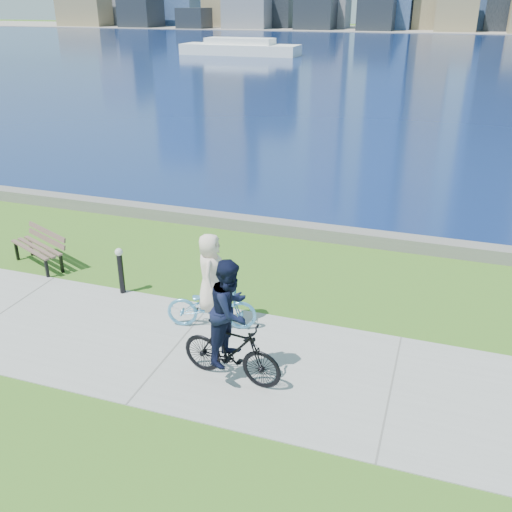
{
  "coord_description": "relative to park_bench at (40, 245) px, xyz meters",
  "views": [
    {
      "loc": [
        4.38,
        -8.07,
        5.98
      ],
      "look_at": [
        0.87,
        2.19,
        1.1
      ],
      "focal_mm": 40.0,
      "sensor_mm": 36.0,
      "label": 1
    }
  ],
  "objects": [
    {
      "name": "seawall",
      "position": [
        4.72,
        3.89,
        -0.36
      ],
      "size": [
        90.0,
        0.5,
        0.35
      ],
      "primitive_type": "cube",
      "color": "slate",
      "rests_on": "ground"
    },
    {
      "name": "bay_water",
      "position": [
        4.72,
        69.69,
        -0.53
      ],
      "size": [
        320.0,
        131.0,
        0.01
      ],
      "primitive_type": "cube",
      "color": "#0B1D4C",
      "rests_on": "ground"
    },
    {
      "name": "ground",
      "position": [
        4.72,
        -2.31,
        -0.54
      ],
      "size": [
        320.0,
        320.0,
        0.0
      ],
      "primitive_type": "plane",
      "color": "#37661A",
      "rests_on": "ground"
    },
    {
      "name": "ferry_near",
      "position": [
        -15.8,
        56.68,
        0.26
      ],
      "size": [
        14.06,
        4.02,
        1.91
      ],
      "color": "white",
      "rests_on": "ground"
    },
    {
      "name": "cyclist_woman",
      "position": [
        5.1,
        -1.38,
        0.22
      ],
      "size": [
        1.02,
        1.88,
        1.99
      ],
      "rotation": [
        0.0,
        0.0,
        1.8
      ],
      "color": "#57A3D3",
      "rests_on": "ground"
    },
    {
      "name": "cyclist_man",
      "position": [
        6.09,
        -2.85,
        0.43
      ],
      "size": [
        0.77,
        1.89,
        2.24
      ],
      "rotation": [
        0.0,
        0.0,
        1.45
      ],
      "color": "black",
      "rests_on": "ground"
    },
    {
      "name": "park_bench",
      "position": [
        0.0,
        0.0,
        0.0
      ],
      "size": [
        1.79,
        1.22,
        0.88
      ],
      "rotation": [
        0.0,
        0.0,
        -0.42
      ],
      "color": "black",
      "rests_on": "ground"
    },
    {
      "name": "bollard_lamp",
      "position": [
        2.65,
        -0.68,
        0.09
      ],
      "size": [
        0.18,
        0.18,
        1.09
      ],
      "color": "black",
      "rests_on": "ground"
    },
    {
      "name": "far_shore",
      "position": [
        4.72,
        127.69,
        -0.48
      ],
      "size": [
        320.0,
        30.0,
        0.12
      ],
      "primitive_type": "cube",
      "color": "gray",
      "rests_on": "ground"
    },
    {
      "name": "concrete_path",
      "position": [
        4.72,
        -2.31,
        -0.53
      ],
      "size": [
        80.0,
        3.5,
        0.02
      ],
      "primitive_type": "cube",
      "color": "#999994",
      "rests_on": "ground"
    }
  ]
}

